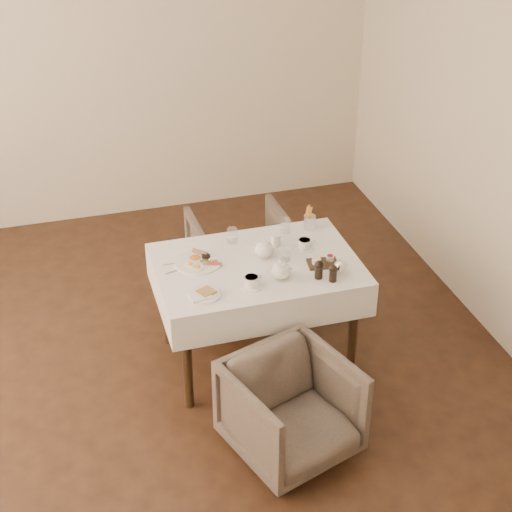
{
  "coord_description": "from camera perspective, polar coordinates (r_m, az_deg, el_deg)",
  "views": [
    {
      "loc": [
        -0.6,
        -3.87,
        3.37
      ],
      "look_at": [
        0.57,
        0.14,
        0.82
      ],
      "focal_mm": 55.0,
      "sensor_mm": 36.0,
      "label": 1
    }
  ],
  "objects": [
    {
      "name": "condiment_board",
      "position": [
        4.94,
        4.85,
        -0.47
      ],
      "size": [
        0.2,
        0.15,
        0.05
      ],
      "rotation": [
        0.0,
        0.0,
        -0.13
      ],
      "color": "black",
      "rests_on": "table"
    },
    {
      "name": "glass_right",
      "position": [
        5.27,
        2.11,
        2.24
      ],
      "size": [
        0.08,
        0.08,
        0.1
      ],
      "primitive_type": "cylinder",
      "rotation": [
        0.0,
        0.0,
        -0.25
      ],
      "color": "silver",
      "rests_on": "table"
    },
    {
      "name": "pepper_mill_left",
      "position": [
        4.78,
        4.6,
        -0.98
      ],
      "size": [
        0.06,
        0.06,
        0.12
      ],
      "primitive_type": null,
      "rotation": [
        0.0,
        0.0,
        -0.09
      ],
      "color": "black",
      "rests_on": "table"
    },
    {
      "name": "cutlery_knife",
      "position": [
        4.89,
        -5.71,
        -1.03
      ],
      "size": [
        0.17,
        0.06,
        0.0
      ],
      "primitive_type": "cube",
      "rotation": [
        0.0,
        0.0,
        1.87
      ],
      "color": "silver",
      "rests_on": "table"
    },
    {
      "name": "teacup_near",
      "position": [
        4.7,
        -0.32,
        -1.9
      ],
      "size": [
        0.14,
        0.14,
        0.07
      ],
      "rotation": [
        0.0,
        0.0,
        0.38
      ],
      "color": "white",
      "rests_on": "table"
    },
    {
      "name": "armchair_far",
      "position": [
        5.84,
        -1.04,
        0.0
      ],
      "size": [
        0.72,
        0.74,
        0.65
      ],
      "primitive_type": "imported",
      "rotation": [
        0.0,
        0.0,
        3.18
      ],
      "color": "#493D36",
      "rests_on": "ground"
    },
    {
      "name": "cutlery_fork",
      "position": [
        4.96,
        -5.69,
        -0.52
      ],
      "size": [
        0.19,
        0.02,
        0.0
      ],
      "primitive_type": "cube",
      "rotation": [
        0.0,
        0.0,
        1.52
      ],
      "color": "silver",
      "rests_on": "table"
    },
    {
      "name": "fries_cup",
      "position": [
        5.3,
        3.92,
        2.73
      ],
      "size": [
        0.08,
        0.08,
        0.17
      ],
      "rotation": [
        0.0,
        0.0,
        0.4
      ],
      "color": "silver",
      "rests_on": "table"
    },
    {
      "name": "side_plate",
      "position": [
        4.64,
        -3.81,
        -2.83
      ],
      "size": [
        0.19,
        0.19,
        0.02
      ],
      "rotation": [
        0.0,
        0.0,
        0.26
      ],
      "color": "white",
      "rests_on": "table"
    },
    {
      "name": "armchair_near",
      "position": [
        4.54,
        2.59,
        -11.1
      ],
      "size": [
        0.82,
        0.84,
        0.6
      ],
      "primitive_type": "imported",
      "rotation": [
        0.0,
        0.0,
        0.32
      ],
      "color": "#493D36",
      "rests_on": "ground"
    },
    {
      "name": "teacup_far",
      "position": [
        5.09,
        3.55,
        0.85
      ],
      "size": [
        0.13,
        0.13,
        0.06
      ],
      "rotation": [
        0.0,
        0.0,
        -0.06
      ],
      "color": "white",
      "rests_on": "table"
    },
    {
      "name": "teapot_centre",
      "position": [
        4.97,
        0.61,
        0.59
      ],
      "size": [
        0.2,
        0.18,
        0.14
      ],
      "primitive_type": null,
      "rotation": [
        0.0,
        0.0,
        -0.32
      ],
      "color": "white",
      "rests_on": "table"
    },
    {
      "name": "breakfast_plate",
      "position": [
        4.95,
        -4.2,
        -0.39
      ],
      "size": [
        0.3,
        0.3,
        0.04
      ],
      "rotation": [
        0.0,
        0.0,
        0.34
      ],
      "color": "white",
      "rests_on": "table"
    },
    {
      "name": "creamer",
      "position": [
        5.12,
        1.43,
        1.21
      ],
      "size": [
        0.07,
        0.07,
        0.08
      ],
      "primitive_type": "cylinder",
      "rotation": [
        0.0,
        0.0,
        0.15
      ],
      "color": "white",
      "rests_on": "table"
    },
    {
      "name": "teapot_front",
      "position": [
        4.76,
        1.8,
        -0.98
      ],
      "size": [
        0.19,
        0.17,
        0.13
      ],
      "primitive_type": null,
      "rotation": [
        0.0,
        0.0,
        -0.28
      ],
      "color": "white",
      "rests_on": "table"
    },
    {
      "name": "table",
      "position": [
        5.0,
        0.07,
        -1.66
      ],
      "size": [
        1.28,
        0.88,
        0.75
      ],
      "color": "black",
      "rests_on": "ground"
    },
    {
      "name": "pepper_mill_right",
      "position": [
        4.76,
        5.63,
        -1.25
      ],
      "size": [
        0.06,
        0.06,
        0.11
      ],
      "primitive_type": null,
      "rotation": [
        0.0,
        0.0,
        -0.12
      ],
      "color": "black",
      "rests_on": "table"
    },
    {
      "name": "glass_mid",
      "position": [
        4.95,
        2.2,
        0.13
      ],
      "size": [
        0.08,
        0.08,
        0.09
      ],
      "primitive_type": "cylinder",
      "rotation": [
        0.0,
        0.0,
        0.33
      ],
      "color": "silver",
      "rests_on": "table"
    },
    {
      "name": "glass_left",
      "position": [
        5.15,
        -1.75,
        1.52
      ],
      "size": [
        0.08,
        0.08,
        0.1
      ],
      "primitive_type": "cylinder",
      "rotation": [
        0.0,
        0.0,
        -0.15
      ],
      "color": "silver",
      "rests_on": "table"
    },
    {
      "name": "silver_pot",
      "position": [
        4.84,
        6.17,
        -0.68
      ],
      "size": [
        0.12,
        0.11,
        0.11
      ],
      "primitive_type": null,
      "rotation": [
        0.0,
        0.0,
        -0.35
      ],
      "color": "white",
      "rests_on": "table"
    }
  ]
}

